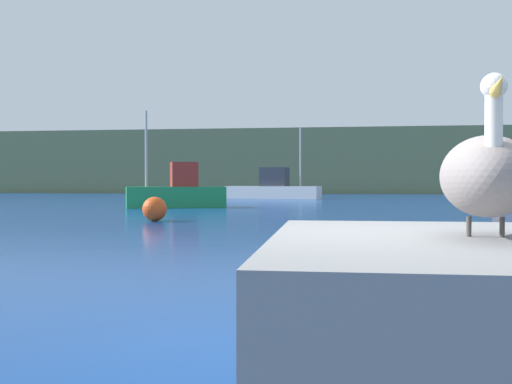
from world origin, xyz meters
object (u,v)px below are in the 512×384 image
object	(u,v)px
pelican	(487,175)
mooring_buoy	(155,209)
fishing_boat_green	(177,192)
fishing_boat_white	(273,188)

from	to	relation	value
pelican	mooring_buoy	xyz separation A→B (m)	(-6.38, 13.68, -0.88)
fishing_boat_green	fishing_boat_white	world-z (taller)	fishing_boat_white
fishing_boat_green	mooring_buoy	size ratio (longest dim) A/B	6.46
fishing_boat_white	mooring_buoy	xyz separation A→B (m)	(-1.24, -25.98, -0.39)
pelican	fishing_boat_green	size ratio (longest dim) A/B	0.26
fishing_boat_green	mooring_buoy	xyz separation A→B (m)	(1.95, -9.77, -0.36)
pelican	mooring_buoy	size ratio (longest dim) A/B	1.67
pelican	fishing_boat_green	bearing A→B (deg)	-150.51
fishing_boat_green	fishing_boat_white	bearing A→B (deg)	-123.16
pelican	mooring_buoy	world-z (taller)	pelican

